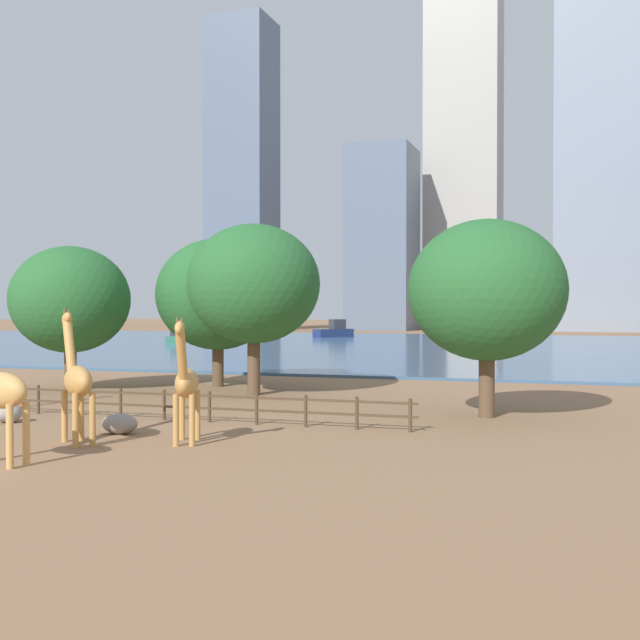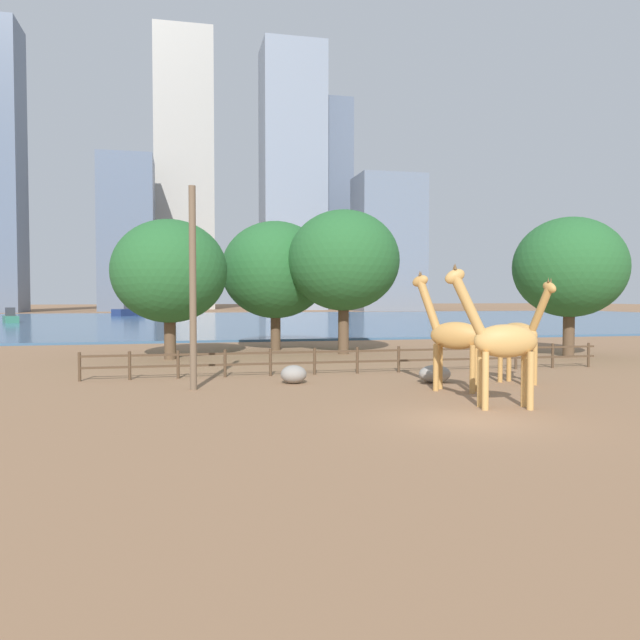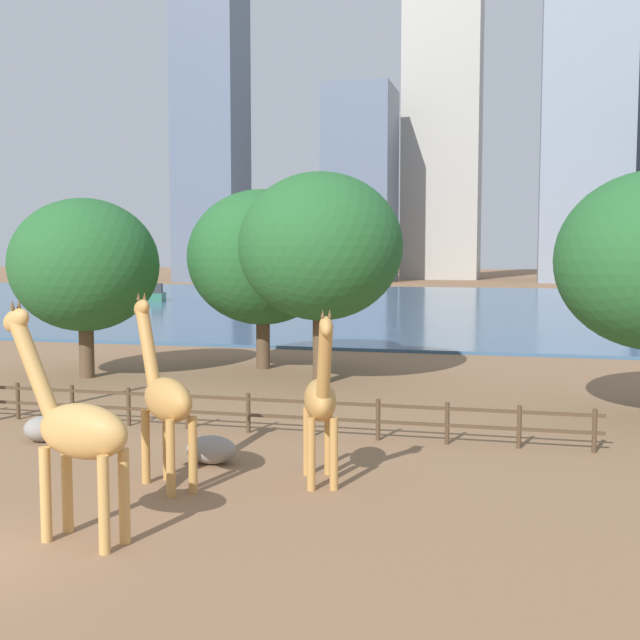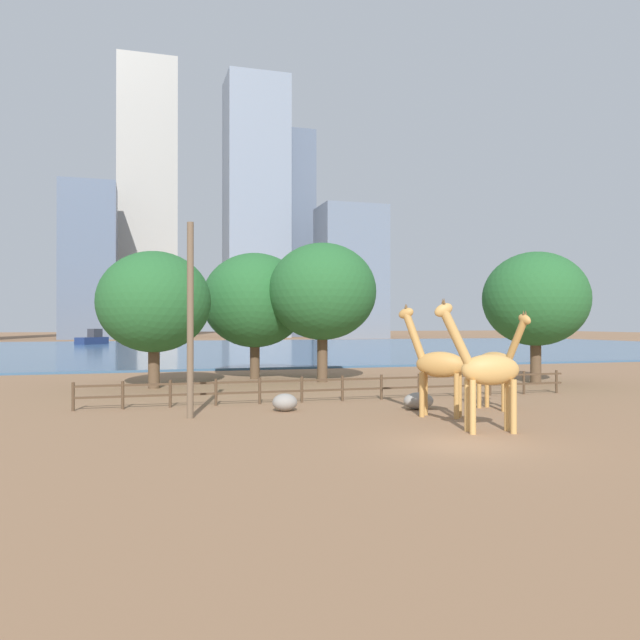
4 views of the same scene
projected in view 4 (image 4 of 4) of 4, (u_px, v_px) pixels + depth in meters
The scene contains 19 objects.
ground_plane at pixel (205, 349), 97.13m from camera, with size 400.00×400.00×0.00m, color #8C6647.
harbor_water at pixel (207, 349), 94.25m from camera, with size 180.00×86.00×0.20m, color #3D6084.
giraffe_tall at pixel (437, 364), 26.51m from camera, with size 2.64×2.34×4.84m.
giraffe_companion at pixel (485, 369), 22.67m from camera, with size 3.29×1.28×4.89m.
giraffe_young at pixel (498, 363), 28.67m from camera, with size 1.52×3.02×4.56m.
utility_pole at pixel (190, 320), 26.11m from camera, with size 0.28×0.28×8.23m, color brown.
boulder_near_fence at pixel (419, 401), 28.82m from camera, with size 1.44×1.04×0.78m, color gray.
boulder_by_pole at pixel (285, 402), 28.20m from camera, with size 1.13×1.06×0.80m, color gray.
enclosure_fence at pixel (344, 386), 31.89m from camera, with size 26.12×0.14×1.30m.
tree_left_large at pixel (255, 300), 44.72m from camera, with size 7.53×7.53×9.02m.
tree_center_broad at pixel (536, 299), 41.16m from camera, with size 6.91×6.91×8.71m.
tree_right_tall at pixel (322, 292), 42.26m from camera, with size 7.32×7.32×9.43m.
tree_left_small at pixel (154, 302), 38.08m from camera, with size 6.88×6.88×8.39m.
boat_ferry at pixel (93, 339), 112.05m from camera, with size 5.63×6.36×2.77m.
skyline_tower_needle at pixel (147, 200), 180.90m from camera, with size 16.57×15.51×79.51m, color #ADA89E.
skyline_block_central at pixel (256, 208), 174.26m from camera, with size 17.00×14.61×72.27m, color gray.
skyline_block_left at pixel (291, 234), 185.15m from camera, with size 13.11×9.84×60.86m, color slate.
skyline_block_right at pixel (89, 262), 157.05m from camera, with size 13.41×14.61×39.01m, color slate.
skyline_tower_short at pixel (351, 273), 164.07m from camera, with size 16.92×13.12×34.67m, color slate.
Camera 4 is at (-10.24, -18.26, 3.99)m, focal length 35.00 mm.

